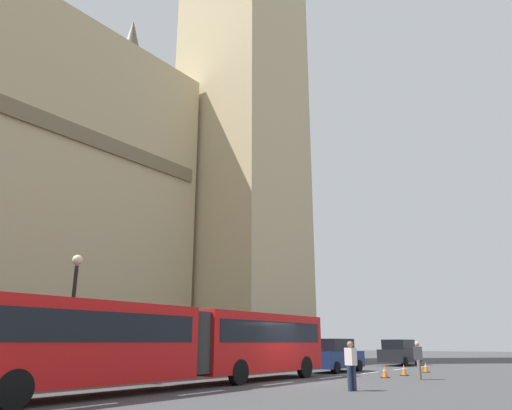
{
  "coord_description": "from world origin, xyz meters",
  "views": [
    {
      "loc": [
        -18.59,
        -11.81,
        1.65
      ],
      "look_at": [
        4.49,
        5.48,
        9.97
      ],
      "focal_mm": 33.45,
      "sensor_mm": 36.0,
      "label": 1
    }
  ],
  "objects_px": {
    "pedestrian_near_cones": "(351,364)",
    "sedan_lead": "(334,355)",
    "traffic_cone_middle": "(404,370)",
    "pedestrian_by_kerb": "(418,359)",
    "articulated_bus": "(183,340)",
    "traffic_cone_east": "(426,367)",
    "sedan_trailing": "(400,353)",
    "traffic_cone_west": "(385,372)",
    "street_lamp": "(72,307)"
  },
  "relations": [
    {
      "from": "traffic_cone_middle",
      "to": "pedestrian_near_cones",
      "type": "relative_size",
      "value": 0.34
    },
    {
      "from": "pedestrian_near_cones",
      "to": "sedan_lead",
      "type": "bearing_deg",
      "value": 30.99
    },
    {
      "from": "pedestrian_near_cones",
      "to": "pedestrian_by_kerb",
      "type": "xyz_separation_m",
      "value": [
        6.77,
        -0.12,
        0.0
      ]
    },
    {
      "from": "sedan_lead",
      "to": "sedan_trailing",
      "type": "relative_size",
      "value": 1.0
    },
    {
      "from": "sedan_trailing",
      "to": "articulated_bus",
      "type": "bearing_deg",
      "value": 179.74
    },
    {
      "from": "articulated_bus",
      "to": "traffic_cone_middle",
      "type": "relative_size",
      "value": 29.93
    },
    {
      "from": "articulated_bus",
      "to": "pedestrian_near_cones",
      "type": "height_order",
      "value": "articulated_bus"
    },
    {
      "from": "sedan_lead",
      "to": "traffic_cone_west",
      "type": "distance_m",
      "value": 4.89
    },
    {
      "from": "sedan_lead",
      "to": "traffic_cone_east",
      "type": "height_order",
      "value": "sedan_lead"
    },
    {
      "from": "articulated_bus",
      "to": "pedestrian_by_kerb",
      "type": "distance_m",
      "value": 11.19
    },
    {
      "from": "sedan_lead",
      "to": "traffic_cone_west",
      "type": "bearing_deg",
      "value": -122.33
    },
    {
      "from": "traffic_cone_west",
      "to": "pedestrian_by_kerb",
      "type": "relative_size",
      "value": 0.34
    },
    {
      "from": "sedan_lead",
      "to": "traffic_cone_west",
      "type": "xyz_separation_m",
      "value": [
        -2.6,
        -4.1,
        -0.63
      ]
    },
    {
      "from": "traffic_cone_west",
      "to": "traffic_cone_east",
      "type": "relative_size",
      "value": 1.0
    },
    {
      "from": "articulated_bus",
      "to": "sedan_trailing",
      "type": "xyz_separation_m",
      "value": [
        22.57,
        -0.1,
        -0.83
      ]
    },
    {
      "from": "sedan_trailing",
      "to": "traffic_cone_east",
      "type": "height_order",
      "value": "sedan_trailing"
    },
    {
      "from": "traffic_cone_west",
      "to": "traffic_cone_middle",
      "type": "bearing_deg",
      "value": -5.57
    },
    {
      "from": "pedestrian_near_cones",
      "to": "sedan_trailing",
      "type": "bearing_deg",
      "value": 15.97
    },
    {
      "from": "traffic_cone_east",
      "to": "pedestrian_by_kerb",
      "type": "height_order",
      "value": "pedestrian_by_kerb"
    },
    {
      "from": "pedestrian_by_kerb",
      "to": "pedestrian_near_cones",
      "type": "bearing_deg",
      "value": 178.98
    },
    {
      "from": "pedestrian_near_cones",
      "to": "pedestrian_by_kerb",
      "type": "bearing_deg",
      "value": -1.02
    },
    {
      "from": "articulated_bus",
      "to": "street_lamp",
      "type": "height_order",
      "value": "street_lamp"
    },
    {
      "from": "sedan_trailing",
      "to": "street_lamp",
      "type": "xyz_separation_m",
      "value": [
        -24.6,
        4.61,
        2.14
      ]
    },
    {
      "from": "sedan_lead",
      "to": "sedan_trailing",
      "type": "height_order",
      "value": "same"
    },
    {
      "from": "traffic_cone_middle",
      "to": "pedestrian_near_cones",
      "type": "height_order",
      "value": "pedestrian_near_cones"
    },
    {
      "from": "sedan_trailing",
      "to": "street_lamp",
      "type": "relative_size",
      "value": 0.83
    },
    {
      "from": "articulated_bus",
      "to": "pedestrian_near_cones",
      "type": "distance_m",
      "value": 6.44
    },
    {
      "from": "sedan_trailing",
      "to": "street_lamp",
      "type": "height_order",
      "value": "street_lamp"
    },
    {
      "from": "pedestrian_near_cones",
      "to": "traffic_cone_east",
      "type": "bearing_deg",
      "value": 6.51
    },
    {
      "from": "sedan_trailing",
      "to": "traffic_cone_west",
      "type": "distance_m",
      "value": 13.57
    },
    {
      "from": "traffic_cone_east",
      "to": "pedestrian_by_kerb",
      "type": "xyz_separation_m",
      "value": [
        -5.66,
        -1.54,
        0.63
      ]
    },
    {
      "from": "pedestrian_near_cones",
      "to": "pedestrian_by_kerb",
      "type": "height_order",
      "value": "same"
    },
    {
      "from": "traffic_cone_middle",
      "to": "street_lamp",
      "type": "bearing_deg",
      "value": 147.12
    },
    {
      "from": "sedan_lead",
      "to": "traffic_cone_east",
      "type": "relative_size",
      "value": 7.59
    },
    {
      "from": "street_lamp",
      "to": "pedestrian_near_cones",
      "type": "xyz_separation_m",
      "value": [
        4.71,
        -10.3,
        -2.14
      ]
    },
    {
      "from": "sedan_lead",
      "to": "pedestrian_by_kerb",
      "type": "height_order",
      "value": "sedan_lead"
    },
    {
      "from": "sedan_lead",
      "to": "pedestrian_by_kerb",
      "type": "distance_m",
      "value": 6.48
    },
    {
      "from": "traffic_cone_east",
      "to": "street_lamp",
      "type": "distance_m",
      "value": 19.51
    },
    {
      "from": "traffic_cone_east",
      "to": "pedestrian_by_kerb",
      "type": "distance_m",
      "value": 5.9
    },
    {
      "from": "traffic_cone_east",
      "to": "traffic_cone_middle",
      "type": "bearing_deg",
      "value": 179.73
    },
    {
      "from": "traffic_cone_middle",
      "to": "pedestrian_by_kerb",
      "type": "height_order",
      "value": "pedestrian_by_kerb"
    },
    {
      "from": "articulated_bus",
      "to": "traffic_cone_west",
      "type": "bearing_deg",
      "value": -23.34
    },
    {
      "from": "traffic_cone_west",
      "to": "traffic_cone_east",
      "type": "height_order",
      "value": "same"
    },
    {
      "from": "sedan_lead",
      "to": "pedestrian_near_cones",
      "type": "relative_size",
      "value": 2.6
    },
    {
      "from": "articulated_bus",
      "to": "traffic_cone_east",
      "type": "distance_m",
      "value": 15.81
    },
    {
      "from": "articulated_bus",
      "to": "traffic_cone_west",
      "type": "distance_m",
      "value": 10.6
    },
    {
      "from": "sedan_trailing",
      "to": "traffic_cone_east",
      "type": "distance_m",
      "value": 8.62
    },
    {
      "from": "sedan_lead",
      "to": "pedestrian_near_cones",
      "type": "distance_m",
      "value": 11.14
    },
    {
      "from": "articulated_bus",
      "to": "pedestrian_by_kerb",
      "type": "relative_size",
      "value": 10.27
    },
    {
      "from": "sedan_lead",
      "to": "street_lamp",
      "type": "height_order",
      "value": "street_lamp"
    }
  ]
}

